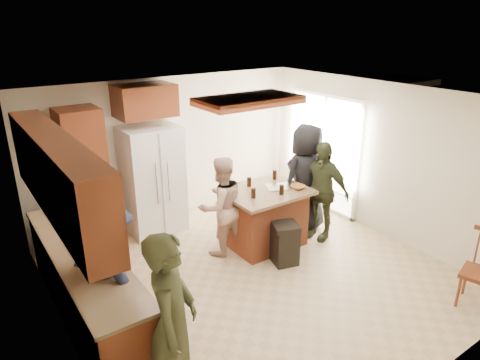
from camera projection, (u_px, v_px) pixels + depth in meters
room_shell at (370, 142)px, 9.35m from camera, size 8.00×5.20×5.00m
person_front_left at (173, 324)px, 3.74m from camera, size 0.77×0.81×1.79m
person_behind_left at (221, 206)px, 6.38m from camera, size 0.76×0.48×1.54m
person_behind_right at (306, 178)px, 7.07m from camera, size 0.91×0.60×1.84m
person_side_right at (321, 191)px, 6.84m from camera, size 0.74×1.06×1.63m
person_counter at (108, 274)px, 4.54m from camera, size 0.92×1.22×1.71m
left_cabinetry at (77, 250)px, 4.82m from camera, size 0.64×3.00×2.30m
back_wall_units at (101, 159)px, 6.53m from camera, size 1.80×0.60×2.45m
refrigerator at (153, 180)px, 7.06m from camera, size 0.90×0.76×1.80m
kitchen_island at (264, 217)px, 6.73m from camera, size 1.28×1.03×0.93m
island_items at (280, 186)px, 6.61m from camera, size 0.93×0.68×0.15m
trash_bin at (285, 243)px, 6.25m from camera, size 0.47×0.47×0.63m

